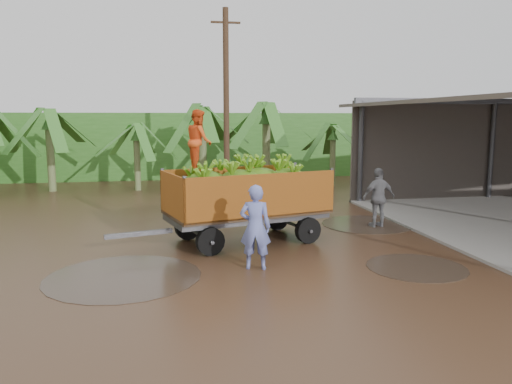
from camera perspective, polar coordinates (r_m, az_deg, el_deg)
ground at (r=13.32m, az=-0.38°, el=-6.08°), size 100.00×100.00×0.00m
hedge_north at (r=28.74m, az=-9.99°, el=5.29°), size 22.00×3.00×3.60m
banana_trailer at (r=13.45m, az=-1.22°, el=-0.30°), size 5.95×3.08×3.57m
man_blue at (r=11.08m, az=-0.08°, el=-4.03°), size 0.79×0.61×1.91m
man_grey at (r=15.78m, az=13.83°, el=-0.62°), size 1.12×0.57×1.84m
utility_pole at (r=20.83m, az=-3.42°, el=10.03°), size 1.20×0.24×7.71m
banana_plants at (r=20.32m, az=-20.49°, el=3.83°), size 20.64×20.56×4.25m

